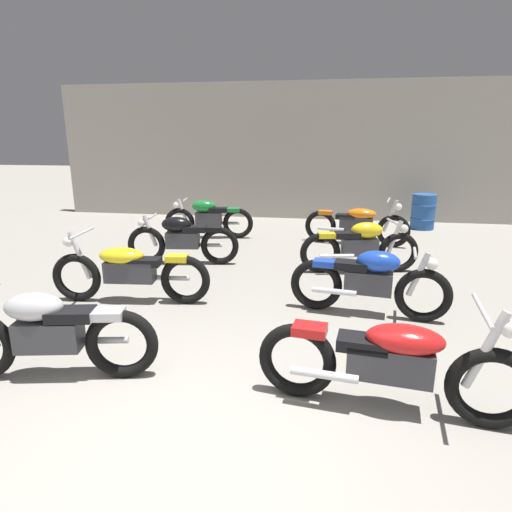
% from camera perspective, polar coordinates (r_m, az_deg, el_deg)
% --- Properties ---
extents(ground_plane, '(60.00, 60.00, 0.00)m').
position_cam_1_polar(ground_plane, '(3.34, -10.58, -25.42)').
color(ground_plane, gray).
extents(back_wall, '(13.06, 0.24, 3.60)m').
position_cam_1_polar(back_wall, '(12.03, 4.86, 13.57)').
color(back_wall, '#9E998E').
rests_on(back_wall, ground).
extents(motorcycle_left_row_0, '(1.95, 0.63, 0.88)m').
position_cam_1_polar(motorcycle_left_row_0, '(4.41, -25.83, -9.11)').
color(motorcycle_left_row_0, black).
rests_on(motorcycle_left_row_0, ground).
extents(motorcycle_left_row_1, '(2.17, 0.68, 0.97)m').
position_cam_1_polar(motorcycle_left_row_1, '(6.03, -16.44, -1.83)').
color(motorcycle_left_row_1, black).
rests_on(motorcycle_left_row_1, ground).
extents(motorcycle_left_row_2, '(1.97, 0.55, 0.88)m').
position_cam_1_polar(motorcycle_left_row_2, '(7.68, -9.73, 2.28)').
color(motorcycle_left_row_2, black).
rests_on(motorcycle_left_row_2, ground).
extents(motorcycle_left_row_3, '(1.97, 0.55, 0.88)m').
position_cam_1_polar(motorcycle_left_row_3, '(9.64, -6.34, 5.06)').
color(motorcycle_left_row_3, black).
rests_on(motorcycle_left_row_3, ground).
extents(motorcycle_right_row_0, '(2.17, 0.68, 0.97)m').
position_cam_1_polar(motorcycle_right_row_0, '(3.70, 17.46, -13.09)').
color(motorcycle_right_row_0, black).
rests_on(motorcycle_right_row_0, ground).
extents(motorcycle_right_row_1, '(1.96, 0.52, 0.88)m').
position_cam_1_polar(motorcycle_right_row_1, '(5.53, 14.74, -3.16)').
color(motorcycle_right_row_1, black).
rests_on(motorcycle_right_row_1, ground).
extents(motorcycle_right_row_2, '(1.96, 0.63, 0.88)m').
position_cam_1_polar(motorcycle_right_row_2, '(7.29, 13.63, 1.37)').
color(motorcycle_right_row_2, black).
rests_on(motorcycle_right_row_2, ground).
extents(motorcycle_right_row_3, '(2.15, 0.72, 0.97)m').
position_cam_1_polar(motorcycle_right_row_3, '(9.24, 13.18, 4.26)').
color(motorcycle_right_row_3, black).
rests_on(motorcycle_right_row_3, ground).
extents(oil_drum, '(0.59, 0.59, 0.85)m').
position_cam_1_polar(oil_drum, '(11.35, 21.23, 5.49)').
color(oil_drum, '#23519E').
rests_on(oil_drum, ground).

